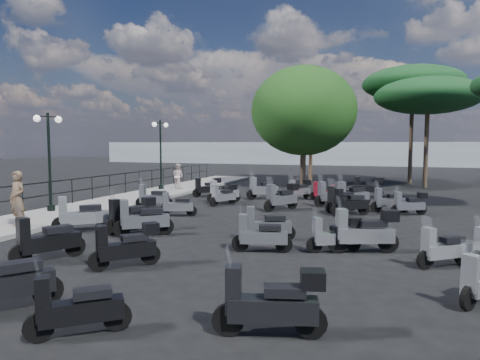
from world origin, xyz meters
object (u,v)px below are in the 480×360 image
(scooter_3, at_px, (153,198))
(scooter_6, at_px, (2,284))
(scooter_13, at_px, (126,247))
(scooter_14, at_px, (260,236))
(scooter_29, at_px, (367,187))
(lamp_post_2, at_px, (161,150))
(pine_0, at_px, (413,84))
(scooter_8, at_px, (131,216))
(scooter_22, at_px, (341,200))
(scooter_7, at_px, (47,241))
(scooter_18, at_px, (271,303))
(scooter_17, at_px, (299,190))
(scooter_28, at_px, (389,201))
(scooter_5, at_px, (207,188))
(scooter_32, at_px, (343,195))
(scooter_4, at_px, (224,195))
(broadleaf_tree, at_px, (304,111))
(scooter_11, at_px, (263,189))
(scooter_25, at_px, (364,232))
(woman, at_px, (17,199))
(lamp_post_1, at_px, (49,155))
(scooter_21, at_px, (350,203))
(pedestrian_far, at_px, (178,176))
(scooter_10, at_px, (223,193))
(scooter_19, at_px, (335,235))
(scooter_23, at_px, (325,191))
(scooter_30, at_px, (443,249))
(scooter_15, at_px, (282,197))
(scooter_27, at_px, (409,204))
(scooter_20, at_px, (267,226))
(pine_1, at_px, (428,96))
(pine_2, at_px, (311,101))
(scooter_9, at_px, (177,206))
(scooter_1, at_px, (142,220))

(scooter_3, distance_m, scooter_6, 11.53)
(scooter_3, distance_m, scooter_13, 8.99)
(scooter_14, height_order, scooter_29, scooter_29)
(lamp_post_2, bearing_deg, pine_0, 53.52)
(scooter_8, bearing_deg, scooter_22, -104.64)
(scooter_7, xyz_separation_m, scooter_18, (6.11, -2.17, 0.01))
(scooter_17, distance_m, scooter_28, 5.17)
(scooter_5, height_order, scooter_22, scooter_22)
(scooter_6, xyz_separation_m, scooter_32, (4.14, 14.64, -0.05))
(scooter_4, height_order, broadleaf_tree, broadleaf_tree)
(scooter_29, relative_size, scooter_32, 1.12)
(scooter_11, xyz_separation_m, scooter_13, (0.38, -12.58, -0.02))
(scooter_25, bearing_deg, woman, 73.31)
(scooter_17, xyz_separation_m, scooter_32, (2.31, -1.39, -0.03))
(lamp_post_1, bearing_deg, scooter_21, 36.57)
(pedestrian_far, height_order, scooter_10, pedestrian_far)
(scooter_18, bearing_deg, scooter_32, -13.61)
(scooter_3, xyz_separation_m, scooter_19, (8.33, -5.06, -0.02))
(pedestrian_far, relative_size, scooter_29, 0.88)
(scooter_10, height_order, scooter_32, scooter_10)
(scooter_4, distance_m, scooter_14, 8.51)
(scooter_21, height_order, scooter_23, scooter_21)
(scooter_13, xyz_separation_m, scooter_30, (6.81, 2.40, -0.08))
(scooter_14, xyz_separation_m, scooter_17, (-1.11, 10.79, 0.04))
(scooter_13, xyz_separation_m, scooter_15, (1.38, 9.34, 0.06))
(scooter_25, bearing_deg, scooter_29, -18.77)
(woman, relative_size, scooter_15, 1.13)
(scooter_3, xyz_separation_m, scooter_27, (10.45, 1.72, -0.02))
(pedestrian_far, relative_size, scooter_6, 0.96)
(pedestrian_far, xyz_separation_m, scooter_4, (4.75, -4.73, -0.43))
(scooter_20, xyz_separation_m, scooter_21, (1.91, 5.33, 0.03))
(scooter_32, bearing_deg, scooter_6, 151.07)
(scooter_7, xyz_separation_m, scooter_11, (1.73, 12.72, 0.02))
(pine_1, xyz_separation_m, pine_2, (-7.69, 1.99, 0.14))
(broadleaf_tree, bearing_deg, scooter_30, -69.24)
(scooter_6, bearing_deg, scooter_11, -53.38)
(scooter_17, bearing_deg, scooter_9, 95.00)
(scooter_30, relative_size, pine_1, 0.18)
(pine_1, relative_size, pine_2, 1.01)
(scooter_1, distance_m, scooter_17, 10.48)
(lamp_post_1, height_order, scooter_8, lamp_post_1)
(scooter_3, bearing_deg, scooter_17, -56.97)
(scooter_7, height_order, scooter_29, scooter_7)
(scooter_6, xyz_separation_m, scooter_23, (3.14, 16.01, -0.05))
(lamp_post_1, bearing_deg, scooter_18, -16.00)
(scooter_14, height_order, scooter_27, scooter_14)
(pedestrian_far, xyz_separation_m, scooter_17, (7.58, -1.49, -0.41))
(scooter_23, bearing_deg, scooter_14, 165.75)
(scooter_11, height_order, scooter_30, scooter_11)
(scooter_3, relative_size, scooter_32, 1.12)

